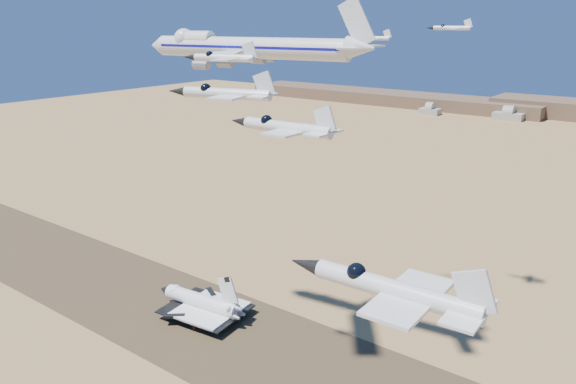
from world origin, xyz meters
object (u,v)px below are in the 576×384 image
Objects in this scene: crew_b at (199,325)px; chase_jet_e at (371,38)px; shuttle at (201,303)px; crew_a at (194,327)px; chase_jet_d at (391,288)px; chase_jet_a at (222,58)px; chase_jet_c at (285,127)px; carrier_747 at (241,47)px; crew_c at (210,329)px; chase_jet_b at (224,93)px; chase_jet_f at (451,28)px.

crew_b is 110.31m from chase_jet_e.
crew_a is at bearing -65.56° from shuttle.
chase_jet_d is at bearing -124.30° from crew_a.
chase_jet_c is (32.41, -24.17, -5.36)m from chase_jet_a.
carrier_747 is at bearing -13.90° from shuttle.
carrier_747 is 56.16m from chase_jet_a.
crew_c is at bearing 139.58° from chase_jet_d.
shuttle is 2.41× the size of chase_jet_c.
chase_jet_b is 1.14× the size of chase_jet_e.
crew_b is 0.11× the size of chase_jet_b.
chase_jet_f is (-16.29, 121.25, 7.42)m from chase_jet_b.
chase_jet_c is 1.03× the size of chase_jet_f.
chase_jet_d is (39.36, -26.50, -7.03)m from chase_jet_b.
chase_jet_f is at bearing 51.95° from carrier_747.
crew_c is 125.59m from chase_jet_b.
crew_b is 0.13× the size of chase_jet_e.
chase_jet_d reaches higher than crew_c.
shuttle is 10.77m from crew_a.
chase_jet_a is 103.51m from chase_jet_f.
chase_jet_f is at bearing 103.33° from chase_jet_c.
carrier_747 is 80.84m from chase_jet_b.
chase_jet_c reaches higher than crew_a.
chase_jet_a reaches higher than crew_a.
chase_jet_d is (115.74, -91.70, 77.64)m from shuttle.
chase_jet_b is (17.14, -17.83, -3.27)m from chase_jet_a.
chase_jet_a is 0.89× the size of chase_jet_b.
chase_jet_e is at bearing -31.31° from crew_a.
crew_a is at bearing 125.78° from chase_jet_b.
chase_jet_f is (50.26, 62.04, 95.95)m from crew_c.
shuttle is 2.57× the size of chase_jet_e.
chase_jet_b reaches higher than shuttle.
chase_jet_a is at bearing 118.09° from chase_jet_b.
chase_jet_a is at bearing -44.88° from shuttle.
crew_c is at bearing -176.62° from carrier_747.
crew_a is at bearing 54.31° from crew_c.
crew_b is at bearing -138.54° from chase_jet_f.
chase_jet_a is (53.83, -40.62, 91.75)m from crew_b.
crew_c is at bearing -57.68° from crew_a.
shuttle is 131.35m from chase_jet_b.
carrier_747 is 95.89m from chase_jet_c.
carrier_747 reaches higher than crew_c.
chase_jet_c is (86.24, -64.79, 86.39)m from crew_b.
chase_jet_c is at bearing 165.89° from crew_c.
chase_jet_d is 154.65m from chase_jet_e.
chase_jet_c is 125.43m from chase_jet_e.
chase_jet_d is 1.00× the size of chase_jet_f.
crew_c is at bearing -133.74° from chase_jet_e.
chase_jet_c is at bearing -52.51° from carrier_747.
crew_c is 0.12× the size of chase_jet_a.
chase_jet_e is at bearing -153.90° from chase_jet_f.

